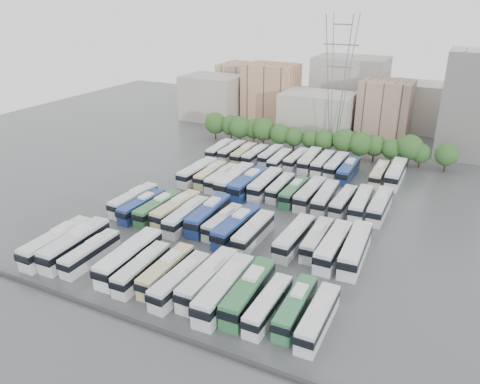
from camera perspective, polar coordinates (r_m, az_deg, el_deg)
The scene contains 58 objects.
ground at distance 86.54m, azimuth 0.74°, elevation -3.27°, with size 220.00×220.00×0.00m, color #424447.
parapet at distance 62.83m, azimuth -12.92°, elevation -15.09°, with size 56.00×0.50×0.50m, color #2D2D30.
tree_line at distance 122.22m, azimuth 8.70°, elevation 6.66°, with size 66.18×7.41×7.86m.
city_buildings at distance 150.68m, azimuth 10.28°, elevation 11.09°, with size 102.00×35.00×20.00m.
apartment_tower at distance 130.40m, azimuth 26.49°, elevation 9.50°, with size 14.00×14.00×26.00m, color silver.
electricity_pylon at distance 125.52m, azimuth 11.89°, elevation 13.60°, with size 9.00×6.91×33.83m.
bus_r0_s0 at distance 79.94m, azimuth -21.42°, elevation -5.73°, with size 3.03×13.41×4.20m.
bus_r0_s1 at distance 78.38m, azimuth -19.43°, elevation -6.00°, with size 3.45×13.62×4.24m.
bus_r0_s2 at distance 75.89m, azimuth -17.76°, elevation -7.06°, with size 2.58×11.32×3.54m.
bus_r0_s4 at distance 72.51m, azimuth -13.32°, elevation -7.71°, with size 3.47×13.65×4.25m.
bus_r0_s5 at distance 69.91m, azimuth -11.86°, elevation -9.10°, with size 3.02×11.76×3.66m.
bus_r0_s6 at distance 68.83m, azimuth -8.97°, elevation -9.42°, with size 2.78×11.74×3.67m.
bus_r0_s7 at distance 66.29m, azimuth -7.28°, elevation -10.66°, with size 2.95×12.07×3.77m.
bus_r0_s8 at distance 66.03m, azimuth -3.91°, elevation -10.49°, with size 2.96×13.03×4.08m.
bus_r0_s9 at distance 63.77m, azimuth -1.90°, elevation -11.70°, with size 3.43×13.76×4.29m.
bus_r0_s10 at distance 63.37m, azimuth 1.05°, elevation -12.04°, with size 3.33×13.19×4.11m.
bus_r0_s11 at distance 61.66m, azimuth 3.47°, elevation -13.55°, with size 2.54×11.23×3.52m.
bus_r0_s12 at distance 61.54m, azimuth 6.78°, elevation -13.74°, with size 2.79×11.47×3.58m.
bus_r0_s13 at distance 60.23m, azimuth 9.51°, elevation -14.83°, with size 2.65×11.60×3.63m.
bus_r1_s0 at distance 92.09m, azimuth -12.83°, elevation -0.93°, with size 3.10×12.00×3.74m.
bus_r1_s1 at distance 89.17m, azimuth -11.88°, elevation -1.71°, with size 3.00×11.53×3.59m.
bus_r1_s2 at distance 87.70m, azimuth -9.94°, elevation -1.93°, with size 2.99×12.01×3.74m.
bus_r1_s3 at distance 86.55m, azimuth -7.80°, elevation -2.09°, with size 3.25×12.55×3.90m.
bus_r1_s4 at distance 83.77m, azimuth -6.51°, elevation -2.93°, with size 2.89×12.32×3.85m.
bus_r1_s5 at distance 83.76m, azimuth -3.86°, elevation -2.74°, with size 3.48×13.18×4.10m.
bus_r1_s6 at distance 81.74m, azimuth -2.10°, elevation -3.65°, with size 2.78×10.95×3.41m.
bus_r1_s7 at distance 79.42m, azimuth -0.42°, elevation -4.23°, with size 3.33×12.98×4.04m.
bus_r1_s8 at distance 78.02m, azimuth 1.65°, elevation -4.89°, with size 2.64×12.00×3.76m.
bus_r1_s10 at distance 76.84m, azimuth 6.62°, elevation -5.48°, with size 3.03×12.38×3.86m.
bus_r1_s11 at distance 77.04m, azimuth 9.36°, elevation -5.68°, with size 2.77×11.54×3.60m.
bus_r1_s12 at distance 75.08m, azimuth 11.32°, elevation -6.46°, with size 2.83×12.94×4.06m.
bus_r1_s13 at distance 74.89m, azimuth 13.89°, elevation -6.70°, with size 3.65×13.73×4.27m.
bus_r2_s1 at distance 104.05m, azimuth -5.19°, elevation 2.48°, with size 3.26×12.63×3.93m.
bus_r2_s2 at distance 102.81m, azimuth -3.63°, elevation 2.15°, with size 2.67×11.22×3.51m.
bus_r2_s3 at distance 100.62m, azimuth -2.20°, elevation 1.74°, with size 2.54×11.62×3.64m.
bus_r2_s4 at distance 98.74m, azimuth -0.67°, elevation 1.52°, with size 3.13×13.63×4.27m.
bus_r2_s5 at distance 96.89m, azimuth 1.06°, elevation 1.06°, with size 3.42×13.51×4.21m.
bus_r2_s6 at distance 96.99m, azimuth 3.09°, elevation 1.00°, with size 3.02×12.87×4.02m.
bus_r2_s7 at distance 96.22m, azimuth 4.95°, elevation 0.59°, with size 2.60×11.14×3.48m.
bus_r2_s8 at distance 94.21m, azimuth 6.59°, elevation 0.02°, with size 2.50×11.26×3.53m.
bus_r2_s9 at distance 93.38m, azimuth 8.54°, elevation -0.18°, with size 2.97×12.52×3.91m.
bus_r2_s10 at distance 92.19m, azimuth 10.37°, elevation -0.65°, with size 3.21×12.33×3.84m.
bus_r2_s11 at distance 91.52m, azimuth 12.49°, elevation -1.12°, with size 2.78×11.33×3.53m.
bus_r2_s12 at distance 91.27m, azimuth 14.55°, elevation -1.30°, with size 3.17×12.29×3.82m.
bus_r2_s13 at distance 91.06m, azimuth 16.68°, elevation -1.57°, with size 2.82×12.55×3.93m.
bus_r3_s0 at distance 119.20m, azimuth -2.48°, elevation 5.18°, with size 2.74×11.32×3.53m.
bus_r3_s1 at distance 118.23m, azimuth -0.98°, elevation 5.03°, with size 2.46×11.11×3.48m.
bus_r3_s2 at distance 116.15m, azimuth 0.46°, elevation 4.71°, with size 2.86×11.34×3.53m.
bus_r3_s3 at distance 115.23m, azimuth 1.87°, elevation 4.52°, with size 2.61×10.94×3.42m.
bus_r3_s4 at distance 115.46m, azimuth 3.77°, elevation 4.51°, with size 2.46×10.83×3.39m.
bus_r3_s5 at distance 111.93m, azimuth 4.83°, elevation 3.90°, with size 2.79×11.25×3.51m.
bus_r3_s6 at distance 113.09m, azimuth 6.90°, elevation 4.01°, with size 2.86×11.17×3.48m.
bus_r3_s7 at distance 112.27m, azimuth 8.48°, elevation 3.88°, with size 3.29×12.43×3.86m.
bus_r3_s8 at distance 111.20m, azimuth 10.07°, elevation 3.54°, with size 2.64×11.83×3.71m.
bus_r3_s9 at distance 110.06m, azimuth 11.66°, elevation 3.24°, with size 2.77×12.24×3.83m.
bus_r3_s10 at distance 107.52m, azimuth 13.06°, elevation 2.62°, with size 2.77×12.14×3.80m.
bus_r3_s12 at distance 107.35m, azimuth 16.60°, elevation 2.15°, with size 2.63×11.50×3.60m.
bus_r3_s13 at distance 108.02m, azimuth 18.46°, elevation 2.19°, with size 2.99×13.23×4.14m.
Camera 1 is at (33.46, -69.86, 38.58)m, focal length 35.00 mm.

